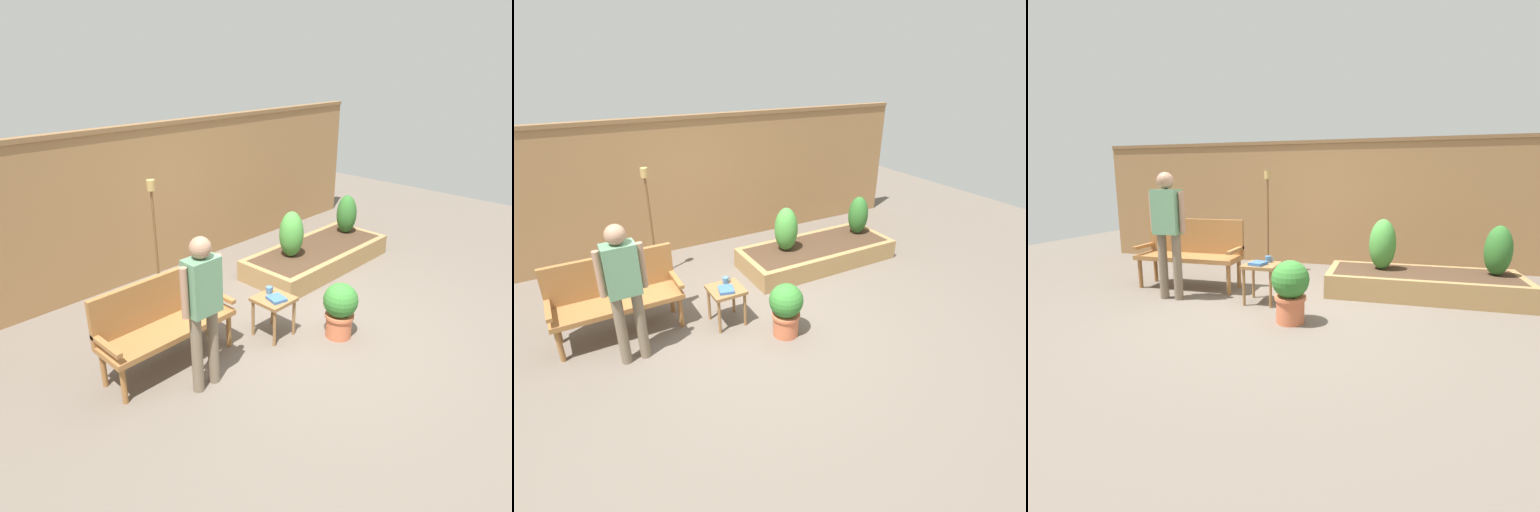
# 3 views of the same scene
# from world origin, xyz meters

# --- Properties ---
(ground_plane) EXTENTS (14.00, 14.00, 0.00)m
(ground_plane) POSITION_xyz_m (0.00, 0.00, 0.00)
(ground_plane) COLOR #60564C
(fence_back) EXTENTS (8.40, 0.14, 2.16)m
(fence_back) POSITION_xyz_m (0.00, 2.60, 1.09)
(fence_back) COLOR olive
(fence_back) RESTS_ON ground_plane
(garden_bench) EXTENTS (1.44, 0.48, 0.94)m
(garden_bench) POSITION_xyz_m (-1.49, 0.65, 0.54)
(garden_bench) COLOR #936033
(garden_bench) RESTS_ON ground_plane
(side_table) EXTENTS (0.40, 0.40, 0.48)m
(side_table) POSITION_xyz_m (-0.31, 0.18, 0.40)
(side_table) COLOR olive
(side_table) RESTS_ON ground_plane
(cup_on_table) EXTENTS (0.11, 0.07, 0.08)m
(cup_on_table) POSITION_xyz_m (-0.26, 0.30, 0.52)
(cup_on_table) COLOR teal
(cup_on_table) RESTS_ON side_table
(book_on_table) EXTENTS (0.21, 0.23, 0.04)m
(book_on_table) POSITION_xyz_m (-0.33, 0.12, 0.50)
(book_on_table) COLOR #38609E
(book_on_table) RESTS_ON side_table
(potted_boxwood) EXTENTS (0.39, 0.39, 0.66)m
(potted_boxwood) POSITION_xyz_m (0.19, -0.38, 0.37)
(potted_boxwood) COLOR #C66642
(potted_boxwood) RESTS_ON ground_plane
(raised_planter_bed) EXTENTS (2.40, 1.00, 0.30)m
(raised_planter_bed) POSITION_xyz_m (1.59, 1.01, 0.15)
(raised_planter_bed) COLOR #997547
(raised_planter_bed) RESTS_ON ground_plane
(shrub_near_bench) EXTENTS (0.35, 0.35, 0.67)m
(shrub_near_bench) POSITION_xyz_m (1.08, 1.10, 0.63)
(shrub_near_bench) COLOR brown
(shrub_near_bench) RESTS_ON raised_planter_bed
(shrub_far_corner) EXTENTS (0.32, 0.32, 0.62)m
(shrub_far_corner) POSITION_xyz_m (2.46, 1.10, 0.61)
(shrub_far_corner) COLOR brown
(shrub_far_corner) RESTS_ON raised_planter_bed
(tiki_torch) EXTENTS (0.10, 0.10, 1.63)m
(tiki_torch) POSITION_xyz_m (-0.74, 1.79, 1.12)
(tiki_torch) COLOR brown
(tiki_torch) RESTS_ON ground_plane
(person_by_bench) EXTENTS (0.47, 0.20, 1.56)m
(person_by_bench) POSITION_xyz_m (-1.45, 0.03, 0.93)
(person_by_bench) COLOR #70604C
(person_by_bench) RESTS_ON ground_plane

